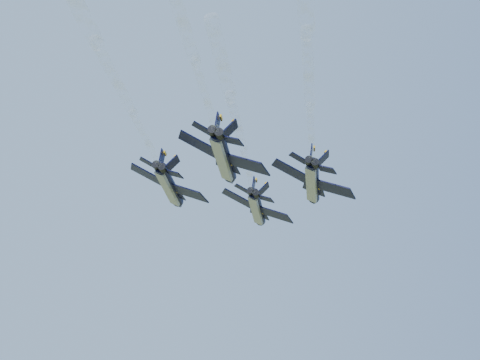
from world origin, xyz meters
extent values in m
cylinder|color=black|center=(5.34, 9.48, 104.55)|extent=(5.30, 11.46, 1.96)
cone|color=black|center=(7.40, 15.99, 104.55)|extent=(2.54, 2.72, 1.96)
ellipsoid|color=black|center=(6.43, 12.21, 104.97)|extent=(1.64, 2.29, 1.01)
cube|color=gray|center=(5.10, 9.56, 104.05)|extent=(4.34, 10.16, 0.93)
cube|color=black|center=(2.61, 9.62, 105.79)|extent=(4.55, 2.79, 2.38)
cube|color=#FDB70D|center=(3.09, 11.01, 105.86)|extent=(4.41, 0.34, 2.34)
cube|color=black|center=(7.59, 8.05, 103.16)|extent=(5.28, 4.87, 2.38)
cube|color=#FDB70D|center=(8.07, 9.43, 103.24)|extent=(3.76, 2.80, 2.34)
cube|color=black|center=(2.17, 4.78, 105.36)|extent=(2.15, 1.53, 1.11)
cube|color=black|center=(5.24, 3.81, 103.74)|extent=(2.46, 2.37, 1.11)
cube|color=black|center=(3.78, 4.90, 105.95)|extent=(1.02, 1.95, 2.23)
cube|color=black|center=(5.03, 4.51, 105.30)|extent=(2.16, 2.31, 1.69)
cylinder|color=black|center=(3.16, 3.83, 104.65)|extent=(1.52, 1.37, 1.27)
cylinder|color=black|center=(3.82, 3.63, 104.30)|extent=(1.52, 1.37, 1.27)
cylinder|color=black|center=(-8.00, -1.08, 104.55)|extent=(5.30, 11.46, 1.96)
cone|color=black|center=(-5.95, 5.42, 104.55)|extent=(2.54, 2.72, 1.96)
ellipsoid|color=black|center=(-6.92, 1.64, 104.97)|extent=(1.64, 2.29, 1.01)
cube|color=gray|center=(-8.24, -1.01, 104.05)|extent=(4.34, 10.16, 0.93)
cube|color=black|center=(-10.74, -0.94, 105.79)|extent=(4.55, 2.79, 2.38)
cube|color=#FDB70D|center=(-10.26, 0.44, 105.86)|extent=(4.41, 0.34, 2.34)
cube|color=black|center=(-5.76, -2.51, 103.16)|extent=(5.28, 4.87, 2.38)
cube|color=#FDB70D|center=(-5.28, -1.13, 103.24)|extent=(3.76, 2.80, 2.34)
cube|color=black|center=(-11.18, -5.79, 105.36)|extent=(2.15, 1.53, 1.11)
cube|color=black|center=(-8.10, -6.76, 103.74)|extent=(2.46, 2.37, 1.11)
cube|color=black|center=(-9.57, -5.67, 105.95)|extent=(1.02, 1.95, 2.23)
cube|color=black|center=(-8.32, -6.06, 105.30)|extent=(2.16, 2.31, 1.69)
cylinder|color=black|center=(-10.19, -6.73, 104.65)|extent=(1.52, 1.37, 1.27)
cylinder|color=black|center=(-9.53, -6.94, 104.30)|extent=(1.52, 1.37, 1.27)
cylinder|color=black|center=(9.46, -5.97, 104.55)|extent=(5.30, 11.46, 1.96)
cone|color=black|center=(11.51, 0.53, 104.55)|extent=(2.54, 2.72, 1.96)
ellipsoid|color=black|center=(10.54, -3.25, 104.97)|extent=(1.64, 2.29, 1.01)
cube|color=gray|center=(9.22, -5.90, 104.05)|extent=(4.34, 10.16, 0.93)
cube|color=black|center=(6.72, -5.83, 105.79)|extent=(4.55, 2.79, 2.38)
cube|color=#FDB70D|center=(7.20, -4.45, 105.86)|extent=(4.41, 0.34, 2.34)
cube|color=black|center=(11.71, -7.40, 103.16)|extent=(5.28, 4.87, 2.38)
cube|color=#FDB70D|center=(12.18, -6.02, 103.24)|extent=(3.76, 2.80, 2.34)
cube|color=black|center=(6.28, -10.68, 105.36)|extent=(2.15, 1.53, 1.11)
cube|color=black|center=(9.36, -11.65, 103.74)|extent=(2.46, 2.37, 1.11)
cube|color=black|center=(7.90, -10.56, 105.95)|extent=(1.02, 1.95, 2.23)
cube|color=black|center=(9.14, -10.95, 105.30)|extent=(2.16, 2.31, 1.69)
cylinder|color=black|center=(7.27, -11.62, 104.65)|extent=(1.52, 1.37, 1.27)
cylinder|color=black|center=(7.93, -11.83, 104.30)|extent=(1.52, 1.37, 1.27)
cylinder|color=black|center=(-3.05, -14.79, 104.55)|extent=(5.30, 11.46, 1.96)
cone|color=black|center=(-1.00, -8.29, 104.55)|extent=(2.54, 2.72, 1.96)
ellipsoid|color=black|center=(-1.97, -12.07, 104.97)|extent=(1.64, 2.29, 1.01)
cube|color=gray|center=(-3.29, -14.71, 104.05)|extent=(4.34, 10.16, 0.93)
cube|color=black|center=(-5.78, -14.65, 105.79)|extent=(4.55, 2.79, 2.38)
cube|color=#FDB70D|center=(-5.31, -13.27, 105.86)|extent=(4.41, 0.34, 2.34)
cube|color=black|center=(-0.80, -16.22, 103.16)|extent=(5.28, 4.87, 2.38)
cube|color=#FDB70D|center=(-0.33, -14.84, 103.24)|extent=(3.76, 2.80, 2.34)
cube|color=black|center=(-6.23, -19.50, 105.36)|extent=(2.15, 1.53, 1.11)
cube|color=black|center=(-3.15, -20.47, 103.74)|extent=(2.46, 2.37, 1.11)
cube|color=black|center=(-4.61, -19.37, 105.95)|extent=(1.02, 1.95, 2.23)
cube|color=black|center=(-3.37, -19.77, 105.30)|extent=(2.16, 2.31, 1.69)
cylinder|color=black|center=(-5.24, -20.44, 104.65)|extent=(1.52, 1.37, 1.27)
cylinder|color=black|center=(-4.58, -20.65, 104.30)|extent=(1.52, 1.37, 1.27)
cylinder|color=white|center=(1.47, -2.80, 104.55)|extent=(5.18, 13.60, 1.04)
cylinder|color=white|center=(-2.49, -15.34, 104.55)|extent=(5.56, 13.72, 1.43)
cylinder|color=white|center=(-6.44, -27.88, 104.55)|extent=(6.00, 13.86, 1.89)
cylinder|color=white|center=(-11.88, -13.36, 104.55)|extent=(5.18, 13.60, 1.04)
cylinder|color=white|center=(-15.83, -25.90, 104.55)|extent=(5.56, 13.72, 1.43)
cylinder|color=white|center=(-19.79, -38.44, 104.55)|extent=(6.00, 13.86, 1.89)
cylinder|color=white|center=(5.59, -18.25, 104.55)|extent=(5.18, 13.60, 1.04)
cylinder|color=white|center=(1.63, -30.79, 104.55)|extent=(5.56, 13.72, 1.43)
cylinder|color=white|center=(-2.33, -43.33, 104.55)|extent=(6.00, 13.86, 1.89)
cylinder|color=white|center=(-6.92, -27.07, 104.55)|extent=(5.18, 13.60, 1.04)
cylinder|color=white|center=(-10.88, -39.61, 104.55)|extent=(5.56, 13.72, 1.43)
camera|label=1|loc=(-14.12, -91.50, 80.97)|focal=55.00mm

